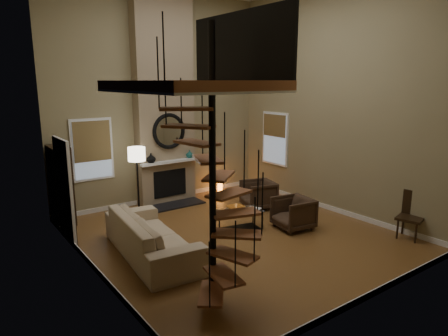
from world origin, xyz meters
TOP-DOWN VIEW (x-y plane):
  - ground at (0.00, 0.00)m, footprint 6.00×6.50m
  - back_wall at (0.00, 3.25)m, footprint 6.00×0.02m
  - front_wall at (0.00, -3.25)m, footprint 6.00×0.02m
  - left_wall at (-3.00, 0.00)m, footprint 0.02×6.50m
  - right_wall at (3.00, 0.00)m, footprint 0.02×6.50m
  - baseboard_back at (0.00, 3.24)m, footprint 6.00×0.02m
  - baseboard_front at (0.00, -3.24)m, footprint 6.00×0.02m
  - baseboard_left at (-2.99, 0.00)m, footprint 0.02×6.50m
  - baseboard_right at (2.99, 0.00)m, footprint 0.02×6.50m
  - chimney_breast at (0.00, 3.06)m, footprint 1.60×0.38m
  - hearth at (0.00, 2.57)m, footprint 1.50×0.60m
  - firebox at (0.00, 2.86)m, footprint 0.95×0.02m
  - mantel at (0.00, 2.78)m, footprint 1.70×0.18m
  - mirror_frame at (0.00, 2.84)m, footprint 0.94×0.10m
  - mirror_disc at (0.00, 2.85)m, footprint 0.80×0.01m
  - vase_left at (-0.55, 2.82)m, footprint 0.24×0.24m
  - vase_right at (0.60, 2.82)m, footprint 0.20×0.20m
  - window_back at (-1.90, 3.22)m, footprint 1.02×0.06m
  - window_right at (2.97, 2.00)m, footprint 0.06×1.02m
  - entry_door at (-2.95, 1.80)m, footprint 0.10×1.05m
  - loft at (-2.04, -1.80)m, footprint 1.70×2.20m
  - spiral_stair at (-1.78, -1.79)m, footprint 1.47×1.47m
  - hutch at (-2.80, 2.77)m, footprint 0.37×0.79m
  - sofa at (-1.89, 0.14)m, footprint 1.32×2.80m
  - armchair_near at (1.71, 1.13)m, footprint 0.98×0.96m
  - armchair_far at (1.37, -0.45)m, footprint 0.89×0.87m
  - coffee_table at (0.21, 0.20)m, footprint 1.18×0.76m
  - bowl at (0.21, 0.25)m, footprint 0.38×0.38m
  - book at (0.56, 0.05)m, footprint 0.31×0.35m
  - floor_lamp at (-1.17, 2.29)m, footprint 0.41×0.41m
  - accent_lamp at (1.69, 2.93)m, footprint 0.15×0.15m
  - side_chair at (2.92, -2.26)m, footprint 0.59×0.59m

SIDE VIEW (x-z plane):
  - ground at x=0.00m, z-range -0.01..0.00m
  - hearth at x=0.00m, z-range 0.00..0.04m
  - baseboard_back at x=0.00m, z-range 0.00..0.12m
  - baseboard_front at x=0.00m, z-range 0.00..0.12m
  - baseboard_left at x=-2.99m, z-range 0.00..0.12m
  - baseboard_right at x=2.99m, z-range 0.00..0.12m
  - accent_lamp at x=1.69m, z-range -0.01..0.51m
  - coffee_table at x=0.21m, z-range 0.07..0.50m
  - armchair_near at x=1.71m, z-range -0.01..0.72m
  - armchair_far at x=1.37m, z-range 0.00..0.71m
  - sofa at x=-1.89m, z-range 0.00..0.79m
  - book at x=0.56m, z-range 0.45..0.48m
  - bowl at x=0.21m, z-range 0.45..0.54m
  - side_chair at x=2.92m, z-range 0.02..1.03m
  - firebox at x=0.00m, z-range 0.19..0.91m
  - hutch at x=-2.80m, z-range 0.07..1.83m
  - entry_door at x=-2.95m, z-range -0.03..2.13m
  - mantel at x=0.00m, z-range 1.12..1.18m
  - vase_right at x=0.60m, z-range 1.18..1.39m
  - vase_left at x=-0.55m, z-range 1.18..1.43m
  - floor_lamp at x=-1.17m, z-range 0.56..2.27m
  - window_back at x=-1.90m, z-range 0.86..2.38m
  - window_right at x=2.97m, z-range 0.87..2.39m
  - spiral_stair at x=-1.78m, z-range -0.25..3.81m
  - mirror_frame at x=0.00m, z-range 1.48..2.42m
  - mirror_disc at x=0.00m, z-range 1.55..2.35m
  - back_wall at x=0.00m, z-range 0.00..5.50m
  - front_wall at x=0.00m, z-range 0.00..5.50m
  - left_wall at x=-3.00m, z-range 0.00..5.50m
  - right_wall at x=3.00m, z-range 0.00..5.50m
  - chimney_breast at x=0.00m, z-range 0.00..5.50m
  - loft at x=-2.04m, z-range 2.69..3.78m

